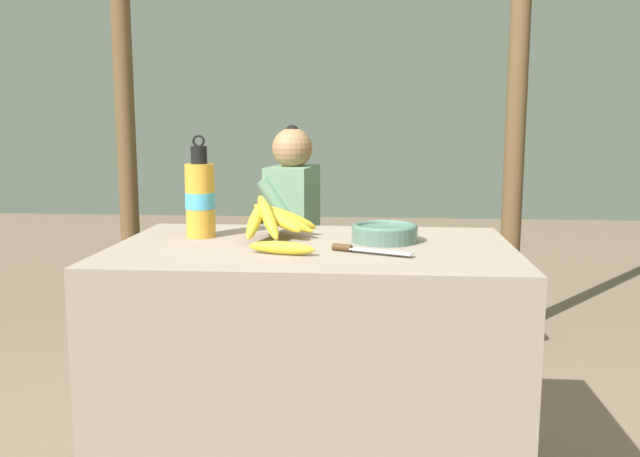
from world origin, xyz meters
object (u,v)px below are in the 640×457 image
loose_banana_front (282,248)px  knife (360,249)px  support_post_near (125,107)px  seated_vendor (284,221)px  serving_bowl (385,232)px  banana_bunch_green (424,254)px  support_post_far (516,106)px  wooden_bench (311,276)px  water_bottle (200,198)px  banana_bunch_ripe (273,217)px

loose_banana_front → knife: 0.21m
support_post_near → seated_vendor: bearing=-20.1°
serving_bowl → knife: serving_bowl is taller
loose_banana_front → knife: bearing=10.3°
banana_bunch_green → support_post_far: (0.47, 0.31, 0.71)m
loose_banana_front → wooden_bench: loose_banana_front is taller
water_bottle → support_post_far: bearing=52.0°
banana_bunch_green → support_post_far: support_post_far is taller
serving_bowl → support_post_far: (0.68, 1.62, 0.39)m
banana_bunch_ripe → knife: banana_bunch_ripe is taller
water_bottle → wooden_bench: size_ratio=0.16×
wooden_bench → serving_bowl: bearing=-75.3°
support_post_near → knife: bearing=-54.0°
loose_banana_front → support_post_near: (-1.10, 1.84, 0.40)m
water_bottle → knife: water_bottle is taller
banana_bunch_ripe → wooden_bench: banana_bunch_ripe is taller
banana_bunch_ripe → serving_bowl: (0.34, -0.04, -0.03)m
water_bottle → serving_bowl: bearing=-3.7°
serving_bowl → loose_banana_front: size_ratio=1.01×
loose_banana_front → support_post_far: support_post_far is taller
knife → banana_bunch_green: 1.55m
knife → support_post_far: bearing=90.7°
banana_bunch_ripe → knife: 0.35m
banana_bunch_ripe → serving_bowl: 0.34m
knife → support_post_near: 2.26m
serving_bowl → knife: (-0.07, -0.18, -0.02)m
seated_vendor → banana_bunch_green: size_ratio=4.23×
wooden_bench → support_post_near: (-1.03, 0.30, 0.84)m
banana_bunch_ripe → support_post_near: 1.92m
banana_bunch_green → loose_banana_front: bearing=-107.5°
water_bottle → support_post_far: size_ratio=0.13×
banana_bunch_ripe → water_bottle: (-0.22, -0.01, 0.06)m
seated_vendor → loose_banana_front: bearing=105.5°
seated_vendor → banana_bunch_ripe: bearing=104.3°
knife → support_post_near: support_post_near is taller
knife → seated_vendor: 1.53m
serving_bowl → support_post_near: bearing=130.3°
loose_banana_front → wooden_bench: bearing=92.7°
loose_banana_front → banana_bunch_green: (0.48, 1.53, -0.31)m
knife → seated_vendor: seated_vendor is taller
water_bottle → loose_banana_front: bearing=-41.5°
banana_bunch_green → support_post_near: 1.77m
water_bottle → banana_bunch_green: 1.55m
knife → support_post_far: 1.99m
wooden_bench → support_post_far: support_post_far is taller
wooden_bench → support_post_near: support_post_near is taller
water_bottle → wooden_bench: water_bottle is taller
water_bottle → loose_banana_front: (0.28, -0.25, -0.10)m
wooden_bench → banana_bunch_green: banana_bunch_green is taller
wooden_bench → banana_bunch_green: 0.57m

